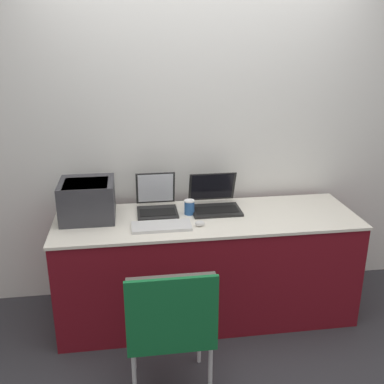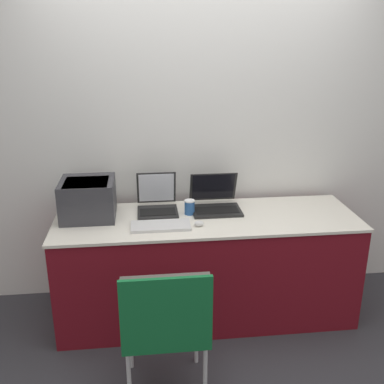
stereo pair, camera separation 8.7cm
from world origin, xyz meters
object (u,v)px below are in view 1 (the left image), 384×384
at_px(mouse, 200,224).
at_px(chair, 170,320).
at_px(coffee_cup, 189,207).
at_px(external_keyboard, 161,226).
at_px(laptop_left, 157,204).
at_px(printer, 87,199).
at_px(laptop_right, 215,201).

bearing_deg(mouse, chair, -111.28).
relative_size(coffee_cup, chair, 0.12).
bearing_deg(external_keyboard, coffee_cup, 43.94).
relative_size(laptop_left, coffee_cup, 3.10).
bearing_deg(chair, laptop_left, 89.81).
height_order(printer, laptop_left, printer).
xyz_separation_m(external_keyboard, coffee_cup, (0.22, 0.21, 0.04)).
bearing_deg(chair, laptop_right, 66.73).
relative_size(external_keyboard, mouse, 6.00).
bearing_deg(laptop_right, chair, -113.27).
bearing_deg(mouse, printer, 161.51).
xyz_separation_m(laptop_left, mouse, (0.27, -0.31, -0.04)).
relative_size(laptop_left, laptop_right, 0.93).
relative_size(laptop_left, mouse, 4.92).
relative_size(laptop_right, chair, 0.40).
distance_m(laptop_left, laptop_right, 0.43).
distance_m(laptop_left, external_keyboard, 0.30).
height_order(mouse, chair, chair).
height_order(laptop_right, chair, laptop_right).
relative_size(external_keyboard, chair, 0.45).
xyz_separation_m(laptop_right, external_keyboard, (-0.42, -0.29, -0.05)).
bearing_deg(printer, external_keyboard, -25.63).
relative_size(mouse, chair, 0.08).
bearing_deg(external_keyboard, laptop_right, 34.89).
height_order(external_keyboard, chair, chair).
distance_m(coffee_cup, mouse, 0.23).
distance_m(printer, chair, 1.12).
bearing_deg(coffee_cup, laptop_right, 22.14).
bearing_deg(laptop_right, coffee_cup, -157.86).
xyz_separation_m(laptop_left, chair, (-0.00, -1.01, -0.29)).
xyz_separation_m(coffee_cup, chair, (-0.23, -0.92, -0.28)).
relative_size(printer, laptop_right, 1.05).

